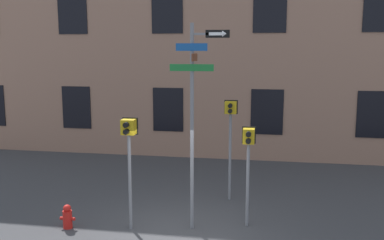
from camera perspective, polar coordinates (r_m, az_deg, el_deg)
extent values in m
plane|color=#38383A|center=(10.55, -1.67, -15.35)|extent=(60.00, 60.00, 0.00)
cube|color=#936B56|center=(17.43, 3.54, 14.40)|extent=(24.00, 0.60, 11.90)
cube|color=black|center=(18.85, -15.15, 1.63)|extent=(1.26, 0.03, 1.80)
cube|color=black|center=(17.55, -3.21, 1.39)|extent=(1.26, 0.03, 1.80)
cube|color=black|center=(17.11, 9.96, 1.05)|extent=(1.26, 0.03, 1.80)
cube|color=black|center=(17.59, 23.11, 0.66)|extent=(1.26, 0.03, 1.80)
cube|color=black|center=(18.76, -15.67, 13.72)|extent=(1.26, 0.03, 1.80)
cube|color=black|center=(17.45, -3.33, 14.39)|extent=(1.26, 0.03, 1.80)
cube|color=black|center=(17.01, 10.35, 14.40)|extent=(1.26, 0.03, 1.80)
cube|color=black|center=(17.49, 23.96, 13.62)|extent=(1.26, 0.03, 1.80)
cylinder|color=slate|center=(10.29, 0.00, -1.26)|extent=(0.09, 0.09, 5.02)
cube|color=slate|center=(10.08, 1.71, 11.40)|extent=(0.60, 0.05, 0.05)
cube|color=#14478C|center=(10.06, -0.06, 9.70)|extent=(0.74, 0.02, 0.18)
cube|color=brown|center=(10.11, 0.34, 8.36)|extent=(0.02, 0.73, 0.18)
cube|color=#196B2D|center=(10.07, -0.06, 7.00)|extent=(1.05, 0.02, 0.16)
cube|color=black|center=(10.02, 3.43, 11.40)|extent=(0.56, 0.02, 0.18)
cube|color=white|center=(10.02, 3.19, 11.40)|extent=(0.32, 0.01, 0.07)
cone|color=white|center=(9.99, 4.36, 11.40)|extent=(0.10, 0.14, 0.14)
cylinder|color=slate|center=(10.70, -8.28, -8.20)|extent=(0.08, 0.08, 2.39)
cube|color=gold|center=(10.37, -8.46, -0.92)|extent=(0.33, 0.26, 0.36)
cube|color=black|center=(10.50, -8.22, -0.79)|extent=(0.39, 0.02, 0.42)
cylinder|color=black|center=(10.18, -8.80, -0.66)|extent=(0.13, 0.12, 0.13)
cylinder|color=black|center=(10.21, -8.78, -1.56)|extent=(0.13, 0.12, 0.13)
cylinder|color=#EA4C14|center=(10.23, -8.70, -0.60)|extent=(0.10, 0.01, 0.10)
cylinder|color=slate|center=(10.89, 7.43, -8.60)|extent=(0.08, 0.08, 2.13)
cube|color=gold|center=(10.57, 7.57, -2.14)|extent=(0.28, 0.26, 0.37)
cube|color=black|center=(10.71, 7.60, -1.99)|extent=(0.34, 0.02, 0.43)
cylinder|color=black|center=(10.37, 7.54, -1.90)|extent=(0.13, 0.12, 0.13)
cylinder|color=black|center=(10.40, 7.52, -2.80)|extent=(0.13, 0.12, 0.13)
cylinder|color=orange|center=(10.42, 7.55, -1.84)|extent=(0.10, 0.01, 0.10)
cylinder|color=slate|center=(12.64, 5.08, -4.95)|extent=(0.08, 0.08, 2.59)
cube|color=gold|center=(12.36, 5.18, 1.66)|extent=(0.33, 0.26, 0.35)
cube|color=black|center=(12.50, 5.23, 1.74)|extent=(0.39, 0.02, 0.41)
cylinder|color=black|center=(12.17, 5.11, 1.91)|extent=(0.12, 0.12, 0.12)
cylinder|color=black|center=(12.19, 5.10, 1.18)|extent=(0.12, 0.12, 0.12)
cylinder|color=silver|center=(12.22, 5.13, 1.94)|extent=(0.10, 0.01, 0.10)
cylinder|color=red|center=(11.37, -16.26, -12.61)|extent=(0.23, 0.23, 0.45)
sphere|color=red|center=(11.27, -16.33, -11.24)|extent=(0.19, 0.19, 0.19)
cylinder|color=red|center=(11.43, -16.97, -12.41)|extent=(0.08, 0.08, 0.08)
cylinder|color=red|center=(11.30, -15.55, -12.60)|extent=(0.08, 0.08, 0.08)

